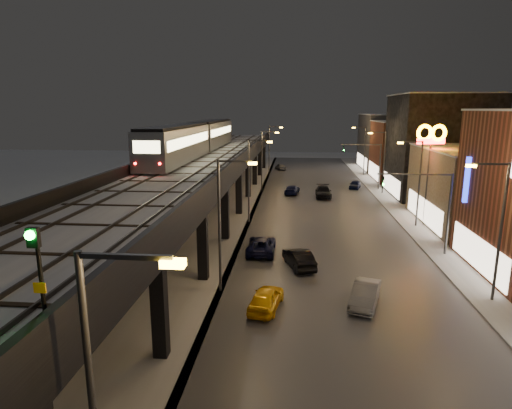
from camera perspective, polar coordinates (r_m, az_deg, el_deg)
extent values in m
cube|color=#46474D|center=(50.38, 8.85, -1.44)|extent=(17.00, 120.00, 0.06)
cube|color=#9FA1A8|center=(52.00, 19.92, -1.57)|extent=(4.00, 120.00, 0.14)
cube|color=#9FA1A8|center=(51.29, -6.38, -1.12)|extent=(11.00, 120.00, 0.06)
cube|color=black|center=(47.33, -7.27, 4.82)|extent=(9.00, 100.00, 1.00)
cube|color=black|center=(25.20, -29.30, -11.20)|extent=(0.70, 0.70, 5.30)
cube|color=black|center=(22.02, -12.74, -13.24)|extent=(0.70, 0.70, 5.30)
cube|color=black|center=(22.48, -22.13, -6.46)|extent=(8.00, 0.60, 0.50)
cube|color=black|center=(33.33, -19.69, -4.68)|extent=(0.70, 0.70, 5.30)
cube|color=black|center=(31.00, -7.11, -5.31)|extent=(0.70, 0.70, 5.30)
cube|color=black|center=(31.32, -13.87, -0.65)|extent=(8.00, 0.60, 0.50)
cube|color=black|center=(42.27, -14.08, -0.74)|extent=(0.70, 0.70, 5.30)
cube|color=black|center=(40.45, -4.13, -0.98)|extent=(0.70, 0.70, 5.30)
cube|color=black|center=(40.70, -9.34, 2.56)|extent=(8.00, 0.60, 0.50)
cube|color=black|center=(51.60, -10.48, 1.81)|extent=(0.70, 0.70, 5.30)
cube|color=black|center=(50.12, -2.30, 1.70)|extent=(0.70, 0.70, 5.30)
cube|color=black|center=(50.33, -6.52, 4.56)|extent=(8.00, 0.60, 0.50)
cube|color=black|center=(61.14, -7.98, 3.57)|extent=(0.70, 0.70, 5.30)
cube|color=black|center=(59.90, -1.06, 3.50)|extent=(0.70, 0.70, 5.30)
cube|color=black|center=(60.07, -4.60, 5.90)|extent=(8.00, 0.60, 0.50)
cube|color=black|center=(70.81, -6.16, 4.85)|extent=(0.70, 0.70, 5.30)
cube|color=black|center=(69.74, -0.16, 4.80)|extent=(0.70, 0.70, 5.30)
cube|color=black|center=(69.89, -3.21, 6.86)|extent=(8.00, 0.60, 0.50)
cube|color=black|center=(80.56, -4.77, 5.81)|extent=(0.70, 0.70, 5.30)
cube|color=black|center=(79.62, 0.51, 5.77)|extent=(0.70, 0.70, 5.30)
cube|color=black|center=(79.75, -2.16, 7.58)|extent=(8.00, 0.60, 0.50)
cube|color=black|center=(90.37, -3.67, 6.56)|extent=(0.70, 0.70, 5.30)
cube|color=black|center=(89.53, 1.04, 6.53)|extent=(0.70, 0.70, 5.30)
cube|color=black|center=(89.64, -1.34, 8.14)|extent=(8.00, 0.60, 0.50)
cube|color=#B2B7C1|center=(47.26, -7.29, 5.52)|extent=(8.40, 100.00, 0.16)
cube|color=#332D28|center=(48.03, -11.06, 5.69)|extent=(0.08, 98.00, 0.16)
cube|color=#332D28|center=(47.65, -9.39, 5.70)|extent=(0.08, 98.00, 0.16)
cube|color=#332D28|center=(46.98, -5.76, 5.71)|extent=(0.08, 98.00, 0.16)
cube|color=#332D28|center=(46.73, -4.02, 5.71)|extent=(0.08, 98.00, 0.16)
cube|color=black|center=(19.61, -26.42, -5.48)|extent=(7.80, 0.24, 0.06)
cube|color=black|center=(33.85, -12.36, 2.72)|extent=(7.80, 0.24, 0.06)
cube|color=black|center=(49.19, -6.79, 5.94)|extent=(7.80, 0.24, 0.06)
cube|color=black|center=(64.84, -3.87, 7.59)|extent=(7.80, 0.24, 0.06)
cube|color=black|center=(80.63, -2.07, 8.59)|extent=(7.80, 0.24, 0.06)
cube|color=black|center=(46.46, -2.03, 6.07)|extent=(0.30, 100.00, 1.10)
cube|color=black|center=(48.33, -12.37, 6.05)|extent=(0.30, 100.00, 1.10)
cube|color=beige|center=(36.22, 27.46, -5.77)|extent=(0.10, 9.60, 2.40)
cube|color=#6D604E|center=(50.57, 28.24, 1.84)|extent=(12.00, 15.00, 8.00)
cube|color=beige|center=(48.97, 21.42, -0.70)|extent=(0.10, 12.00, 2.40)
cube|color=#B2B7C1|center=(50.07, 28.72, 6.43)|extent=(12.20, 15.20, 0.16)
cube|color=black|center=(65.10, 23.11, 7.09)|extent=(12.00, 13.00, 14.00)
cube|color=beige|center=(64.18, 17.55, 2.58)|extent=(0.10, 10.40, 2.40)
cube|color=#B2B7C1|center=(64.93, 23.66, 13.31)|extent=(12.20, 13.20, 0.16)
cube|color=brown|center=(78.67, 19.93, 6.66)|extent=(12.00, 12.00, 10.00)
cube|color=beige|center=(77.75, 15.41, 4.38)|extent=(0.10, 9.60, 2.40)
cube|color=#B2B7C1|center=(78.37, 20.21, 10.35)|extent=(12.20, 12.20, 0.16)
cube|color=#353436|center=(92.20, 17.79, 7.89)|extent=(12.00, 16.00, 11.00)
cube|color=beige|center=(91.45, 13.91, 5.63)|extent=(0.10, 12.80, 2.40)
cube|color=#B2B7C1|center=(91.96, 18.02, 11.36)|extent=(12.20, 16.20, 0.16)
cube|color=#38383A|center=(10.09, -17.09, -6.67)|extent=(2.20, 0.12, 0.12)
cube|color=yellow|center=(9.78, -11.01, -7.70)|extent=(0.55, 0.28, 0.18)
cylinder|color=#38383A|center=(28.28, -4.90, -3.10)|extent=(0.18, 0.18, 9.00)
cube|color=#38383A|center=(27.25, -2.78, 5.78)|extent=(2.20, 0.12, 0.12)
cube|color=yellow|center=(27.13, -0.46, 5.51)|extent=(0.55, 0.28, 0.18)
cylinder|color=#38383A|center=(30.68, 29.80, -3.51)|extent=(0.18, 0.18, 9.00)
cube|color=#38383A|center=(29.43, 28.78, 4.75)|extent=(2.20, 0.12, 0.12)
cube|color=yellow|center=(29.02, 26.76, 4.63)|extent=(0.55, 0.28, 0.18)
cylinder|color=#38383A|center=(45.70, -0.98, 2.99)|extent=(0.18, 0.18, 9.00)
cube|color=#38383A|center=(45.07, 0.41, 8.50)|extent=(2.20, 0.12, 0.12)
cube|color=yellow|center=(45.00, 1.82, 8.33)|extent=(0.55, 0.28, 0.18)
cylinder|color=#38383A|center=(47.22, 20.93, 2.47)|extent=(0.18, 0.18, 9.00)
cube|color=#38383A|center=(46.42, 20.03, 7.87)|extent=(2.20, 0.12, 0.12)
cube|color=yellow|center=(46.16, 18.69, 7.79)|extent=(0.55, 0.28, 0.18)
cylinder|color=#38383A|center=(63.44, 0.77, 5.70)|extent=(0.18, 0.18, 9.00)
cube|color=#38383A|center=(62.99, 1.80, 9.66)|extent=(2.20, 0.12, 0.12)
cube|color=yellow|center=(62.94, 2.81, 9.54)|extent=(0.55, 0.28, 0.18)
cylinder|color=#38383A|center=(64.55, 16.71, 5.29)|extent=(0.18, 0.18, 9.00)
cube|color=#38383A|center=(63.96, 15.98, 9.24)|extent=(2.20, 0.12, 0.12)
cube|color=yellow|center=(63.78, 14.99, 9.18)|extent=(0.55, 0.28, 0.18)
cylinder|color=#38383A|center=(81.30, 1.77, 7.22)|extent=(0.18, 0.18, 9.00)
cube|color=#38383A|center=(80.94, 2.58, 10.31)|extent=(2.20, 0.12, 0.12)
cube|color=yellow|center=(80.91, 3.37, 10.22)|extent=(0.55, 0.28, 0.18)
cylinder|color=#38383A|center=(82.16, 14.27, 6.90)|extent=(0.18, 0.18, 9.00)
cube|color=#38383A|center=(81.71, 13.67, 10.00)|extent=(2.20, 0.12, 0.12)
cube|color=yellow|center=(81.56, 12.89, 9.95)|extent=(0.55, 0.28, 0.18)
cylinder|color=#38383A|center=(38.99, 24.28, -1.32)|extent=(0.20, 0.20, 7.00)
cube|color=#38383A|center=(37.49, 20.41, 3.79)|extent=(6.00, 0.12, 0.12)
imported|color=black|center=(36.99, 16.61, 3.17)|extent=(0.20, 0.16, 1.00)
sphere|color=#0CFF26|center=(36.88, 16.63, 2.74)|extent=(0.18, 0.18, 0.18)
cylinder|color=#38383A|center=(67.59, 16.17, 4.78)|extent=(0.20, 0.20, 7.00)
cube|color=#38383A|center=(66.73, 13.79, 7.76)|extent=(6.00, 0.12, 0.12)
imported|color=black|center=(66.45, 11.62, 7.41)|extent=(0.20, 0.16, 1.00)
sphere|color=#0CFF26|center=(66.32, 11.63, 7.18)|extent=(0.18, 0.18, 0.18)
cube|color=gray|center=(47.08, -10.51, 7.87)|extent=(3.15, 18.99, 3.58)
cube|color=black|center=(46.97, -10.61, 10.21)|extent=(2.82, 18.45, 0.27)
cube|color=#FFF1A8|center=(47.49, -12.40, 8.42)|extent=(0.05, 17.36, 0.98)
cube|color=#FFF1A8|center=(46.64, -8.64, 8.49)|extent=(0.05, 17.36, 0.98)
cube|color=gray|center=(66.31, -5.89, 9.33)|extent=(3.15, 18.99, 3.58)
cube|color=black|center=(66.23, -5.93, 10.99)|extent=(2.82, 18.45, 0.27)
cube|color=#FFF1A8|center=(66.60, -7.26, 9.73)|extent=(0.05, 17.36, 0.98)
cube|color=#FFF1A8|center=(66.00, -4.53, 9.77)|extent=(0.05, 17.36, 0.98)
cube|color=#FFF1A8|center=(38.00, -14.40, 7.42)|extent=(2.39, 0.05, 1.09)
sphere|color=#FF0C0C|center=(38.50, -15.82, 5.29)|extent=(0.22, 0.22, 0.22)
sphere|color=#FF0C0C|center=(37.78, -12.74, 5.32)|extent=(0.22, 0.22, 0.22)
cylinder|color=black|center=(12.10, -26.72, -8.91)|extent=(0.11, 0.11, 2.71)
cube|color=black|center=(11.66, -27.58, -3.92)|extent=(0.29, 0.16, 0.50)
sphere|color=#0CFF26|center=(11.54, -27.94, -3.65)|extent=(0.24, 0.24, 0.24)
cube|color=#FFBE06|center=(12.08, -26.89, -9.88)|extent=(0.32, 0.04, 0.27)
imported|color=#E8A709|center=(26.97, 1.35, -12.50)|extent=(2.32, 4.28, 1.38)
imported|color=black|center=(33.72, 5.72, -7.24)|extent=(2.78, 4.63, 1.44)
imported|color=black|center=(36.81, 0.70, -5.50)|extent=(2.31, 5.00, 1.39)
imported|color=black|center=(62.30, 4.83, 1.95)|extent=(2.37, 4.67, 1.30)
imported|color=slate|center=(87.32, 3.30, 5.03)|extent=(2.63, 4.08, 1.29)
imported|color=slate|center=(28.28, 14.34, -11.65)|extent=(2.67, 4.52, 1.41)
imported|color=black|center=(60.49, 8.97, 1.62)|extent=(2.24, 5.28, 1.52)
imported|color=black|center=(68.12, 13.05, 2.56)|extent=(2.41, 3.94, 1.25)
cylinder|color=#38383A|center=(48.17, 21.84, 2.33)|extent=(0.24, 0.24, 8.58)
cube|color=#FF0C0C|center=(47.64, 22.29, 7.79)|extent=(3.00, 0.25, 0.54)
torus|color=#F0A500|center=(47.39, 21.57, 8.87)|extent=(1.77, 0.78, 1.74)
torus|color=#F0A500|center=(47.80, 23.19, 8.76)|extent=(1.77, 0.78, 1.74)
cylinder|color=#38383A|center=(38.97, 26.64, -3.01)|extent=(0.28, 0.28, 5.09)
cube|color=#192DE9|center=(38.17, 27.24, 2.90)|extent=(1.63, 0.35, 3.66)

